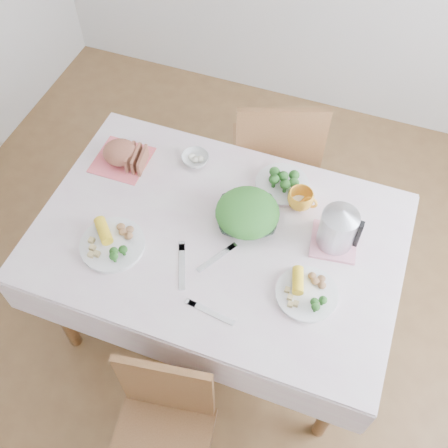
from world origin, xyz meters
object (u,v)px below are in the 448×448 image
(salad_bowl, at_px, (247,217))
(electric_kettle, at_px, (339,226))
(dinner_plate_right, at_px, (307,294))
(dining_table, at_px, (219,280))
(chair_near, at_px, (158,445))
(chair_far, at_px, (274,155))
(yellow_mug, at_px, (300,199))
(dinner_plate_left, at_px, (113,245))

(salad_bowl, relative_size, electric_kettle, 1.21)
(dinner_plate_right, bearing_deg, dining_table, 160.72)
(salad_bowl, bearing_deg, chair_near, -92.46)
(chair_far, xyz_separation_m, dinner_plate_right, (0.39, -0.92, 0.31))
(chair_near, xyz_separation_m, salad_bowl, (0.04, 0.89, 0.33))
(chair_far, distance_m, yellow_mug, 0.66)
(dining_table, relative_size, dinner_plate_right, 5.83)
(dinner_plate_left, xyz_separation_m, dinner_plate_right, (0.79, 0.06, 0.00))
(dinner_plate_left, bearing_deg, electric_kettle, 21.39)
(dining_table, distance_m, electric_kettle, 0.69)
(yellow_mug, height_order, electric_kettle, electric_kettle)
(yellow_mug, bearing_deg, dining_table, -136.65)
(chair_near, bearing_deg, chair_far, 82.16)
(yellow_mug, bearing_deg, salad_bowl, -139.47)
(chair_near, distance_m, chair_far, 1.56)
(dining_table, height_order, chair_near, chair_near)
(chair_far, bearing_deg, chair_near, 71.15)
(dining_table, xyz_separation_m, yellow_mug, (0.28, 0.26, 0.43))
(dinner_plate_left, bearing_deg, dinner_plate_right, 4.06)
(salad_bowl, xyz_separation_m, yellow_mug, (0.18, 0.16, 0.01))
(dinner_plate_left, height_order, electric_kettle, electric_kettle)
(yellow_mug, xyz_separation_m, electric_kettle, (0.18, -0.13, 0.08))
(dinner_plate_left, bearing_deg, salad_bowl, 32.94)
(yellow_mug, bearing_deg, chair_near, -101.99)
(dining_table, distance_m, dinner_plate_right, 0.59)
(salad_bowl, relative_size, yellow_mug, 2.25)
(salad_bowl, distance_m, electric_kettle, 0.38)
(chair_near, bearing_deg, yellow_mug, 69.18)
(chair_far, bearing_deg, electric_kettle, 103.78)
(dinner_plate_right, height_order, yellow_mug, yellow_mug)
(chair_near, distance_m, dinner_plate_left, 0.79)
(dining_table, distance_m, chair_far, 0.78)
(dining_table, bearing_deg, dinner_plate_left, -151.94)
(salad_bowl, distance_m, dinner_plate_left, 0.56)
(dinner_plate_left, relative_size, electric_kettle, 1.29)
(salad_bowl, distance_m, dinner_plate_right, 0.41)
(dinner_plate_left, distance_m, dinner_plate_right, 0.80)
(dining_table, relative_size, chair_near, 1.69)
(electric_kettle, bearing_deg, dinner_plate_right, -107.04)
(salad_bowl, bearing_deg, yellow_mug, 40.53)
(chair_far, height_order, electric_kettle, electric_kettle)
(dining_table, bearing_deg, dinner_plate_right, -19.28)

